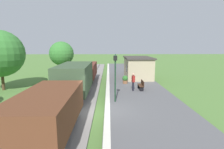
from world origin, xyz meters
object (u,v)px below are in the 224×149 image
freight_train (75,81)px  potted_planter (125,79)px  person_waiting (133,81)px  tree_trackside_far (62,54)px  station_hut (138,67)px  lamp_post_near (115,69)px  tree_trackside_mid (0,54)px  bench_down_platform (129,70)px  bench_near_hut (141,85)px

freight_train → potted_planter: (4.78, 4.81, -0.78)m
person_waiting → tree_trackside_far: size_ratio=0.33×
station_hut → lamp_post_near: 10.71m
tree_trackside_mid → person_waiting: bearing=-6.2°
bench_down_platform → person_waiting: size_ratio=0.88×
potted_planter → freight_train: bearing=-134.8°
freight_train → station_hut: size_ratio=3.34×
station_hut → tree_trackside_mid: size_ratio=0.95×
bench_down_platform → tree_trackside_far: bearing=-167.6°
bench_down_platform → potted_planter: bearing=-99.9°
freight_train → lamp_post_near: 4.00m
lamp_post_near → tree_trackside_far: size_ratio=0.72×
station_hut → bench_down_platform: bearing=100.1°
freight_train → tree_trackside_mid: (-7.98, 3.03, 2.24)m
station_hut → tree_trackside_far: tree_trackside_far is taller
lamp_post_near → potted_planter: bearing=77.9°
station_hut → person_waiting: station_hut is taller
station_hut → bench_down_platform: size_ratio=3.87×
freight_train → person_waiting: (5.24, 1.60, -0.32)m
potted_planter → tree_trackside_mid: tree_trackside_mid is taller
tree_trackside_mid → tree_trackside_far: bearing=59.6°
potted_planter → tree_trackside_mid: (-12.75, -1.79, 3.03)m
bench_near_hut → tree_trackside_mid: (-14.07, 1.07, 3.03)m
freight_train → tree_trackside_mid: size_ratio=3.18×
freight_train → tree_trackside_mid: tree_trackside_mid is taller
station_hut → bench_down_platform: (-0.70, 3.95, -0.93)m
freight_train → bench_near_hut: bearing=17.8°
bench_near_hut → tree_trackside_mid: bearing=175.6°
freight_train → bench_near_hut: freight_train is taller
tree_trackside_mid → tree_trackside_far: tree_trackside_mid is taller
potted_planter → tree_trackside_mid: size_ratio=0.15×
freight_train → potted_planter: bearing=45.2°
bench_near_hut → potted_planter: 3.15m
freight_train → bench_near_hut: 6.45m
person_waiting → lamp_post_near: 4.10m
tree_trackside_mid → tree_trackside_far: 8.30m
person_waiting → freight_train: bearing=7.8°
person_waiting → potted_planter: bearing=-90.9°
tree_trackside_far → station_hut: bearing=-9.5°
lamp_post_near → tree_trackside_far: bearing=121.1°
person_waiting → tree_trackside_far: (-9.02, 8.58, 2.22)m
person_waiting → tree_trackside_far: bearing=-52.7°
bench_down_platform → lamp_post_near: size_ratio=0.41×
station_hut → tree_trackside_far: (-10.58, 1.77, 1.75)m
tree_trackside_mid → potted_planter: bearing=8.0°
potted_planter → station_hut: bearing=60.6°
station_hut → potted_planter: station_hut is taller
bench_near_hut → person_waiting: bearing=-157.3°
bench_down_platform → freight_train: bearing=-116.3°
person_waiting → tree_trackside_far: 12.65m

